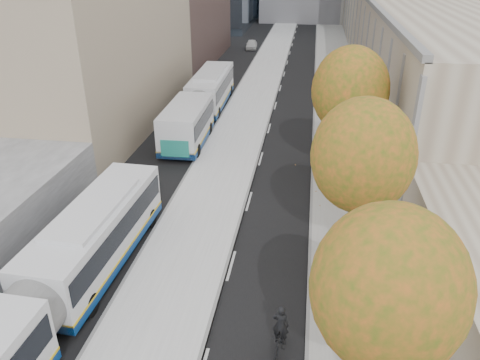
% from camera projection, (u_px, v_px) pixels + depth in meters
% --- Properties ---
extents(bus_platform, '(4.25, 150.00, 0.15)m').
position_uv_depth(bus_platform, '(249.00, 107.00, 41.55)').
color(bus_platform, '#B2B2B2').
rests_on(bus_platform, ground).
extents(sidewalk, '(4.75, 150.00, 0.08)m').
position_uv_depth(sidewalk, '(341.00, 112.00, 40.50)').
color(sidewalk, gray).
rests_on(sidewalk, ground).
extents(building_tan, '(18.00, 92.00, 8.00)m').
position_uv_depth(building_tan, '(421.00, 21.00, 62.90)').
color(building_tan, gray).
rests_on(building_tan, ground).
extents(bus_shelter, '(1.90, 4.40, 2.53)m').
position_uv_depth(bus_shelter, '(413.00, 253.00, 18.04)').
color(bus_shelter, '#383A3F').
rests_on(bus_shelter, sidewalk).
extents(tree_b, '(4.00, 4.00, 6.97)m').
position_uv_depth(tree_b, '(388.00, 289.00, 11.78)').
color(tree_b, black).
rests_on(tree_b, sidewalk).
extents(tree_c, '(4.20, 4.20, 7.28)m').
position_uv_depth(tree_c, '(363.00, 156.00, 18.77)').
color(tree_c, black).
rests_on(tree_c, sidewalk).
extents(tree_d, '(4.40, 4.40, 7.60)m').
position_uv_depth(tree_d, '(350.00, 90.00, 26.64)').
color(tree_d, black).
rests_on(tree_d, sidewalk).
extents(bus_near, '(3.04, 16.86, 2.80)m').
position_uv_depth(bus_near, '(52.00, 289.00, 17.15)').
color(bus_near, silver).
rests_on(bus_near, ground).
extents(bus_far, '(2.98, 17.78, 2.95)m').
position_uv_depth(bus_far, '(202.00, 101.00, 37.85)').
color(bus_far, silver).
rests_on(bus_far, ground).
extents(cyclist, '(0.73, 1.63, 2.01)m').
position_uv_depth(cyclist, '(280.00, 335.00, 16.16)').
color(cyclist, black).
rests_on(cyclist, ground).
extents(distant_car, '(1.72, 3.77, 1.25)m').
position_uv_depth(distant_car, '(251.00, 45.00, 65.63)').
color(distant_car, '#BBBBBB').
rests_on(distant_car, ground).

